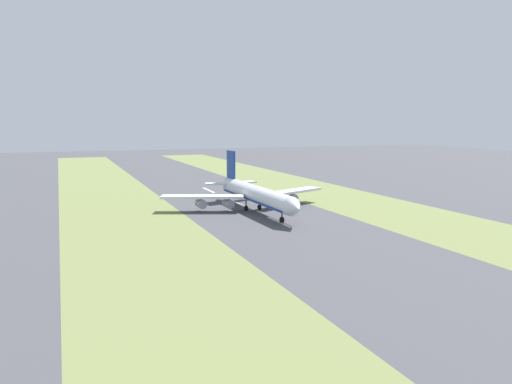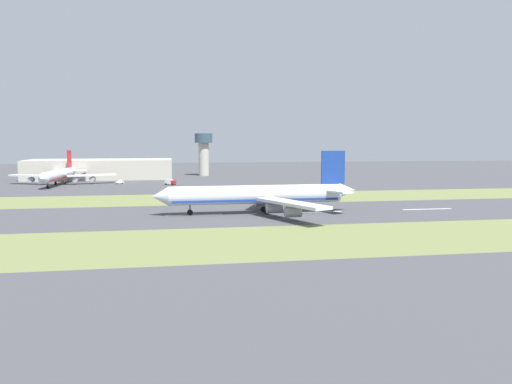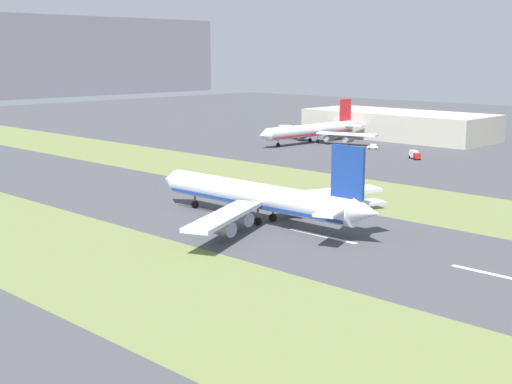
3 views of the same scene
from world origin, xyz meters
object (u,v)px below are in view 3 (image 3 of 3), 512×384
Objects in this scene: apron_car at (373,147)px; airplane_parked_apron at (312,130)px; service_truck at (415,155)px; terminal_building at (398,125)px; airplane_main_jet at (262,197)px.

airplane_parked_apron is at bearing 92.68° from apron_car.
terminal_building is at bearing 38.10° from service_truck.
airplane_parked_apron is at bearing 159.68° from terminal_building.
terminal_building is 14.23× the size of service_truck.
airplane_main_jet is 182.31m from terminal_building.
airplane_parked_apron reaches higher than apron_car.
airplane_main_jet reaches higher than terminal_building.
airplane_main_jet is 152.19m from airplane_parked_apron.
airplane_main_jet is at bearing -155.79° from apron_car.
airplane_parked_apron reaches higher than terminal_building.
service_truck reaches higher than apron_car.
terminal_building is at bearing 23.19° from airplane_main_jet.
terminal_building is 44.78m from apron_car.
terminal_building reaches higher than apron_car.
apron_car is at bearing -87.32° from airplane_parked_apron.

